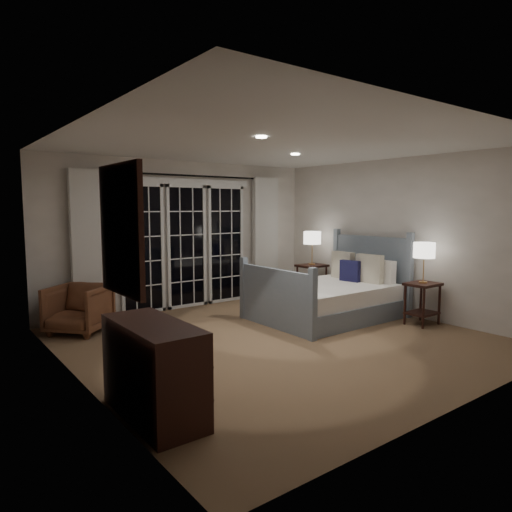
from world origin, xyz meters
TOP-DOWN VIEW (x-y plane):
  - floor at (0.00, 0.00)m, footprint 5.00×5.00m
  - ceiling at (0.00, 0.00)m, footprint 5.00×5.00m
  - wall_left at (-2.50, 0.00)m, footprint 0.02×5.00m
  - wall_right at (2.50, 0.00)m, footprint 0.02×5.00m
  - wall_back at (0.00, 2.50)m, footprint 5.00×0.02m
  - wall_front at (0.00, -2.50)m, footprint 5.00×0.02m
  - french_doors at (0.00, 2.46)m, footprint 2.50×0.04m
  - curtain_rod at (0.00, 2.40)m, footprint 3.50×0.03m
  - curtain_left at (-1.65, 2.38)m, footprint 0.55×0.10m
  - curtain_right at (1.65, 2.38)m, footprint 0.55×0.10m
  - downlight_a at (0.80, 0.60)m, footprint 0.12×0.12m
  - downlight_b at (-0.60, -0.40)m, footprint 0.12×0.12m
  - bed at (1.42, 0.46)m, footprint 2.13×1.52m
  - nightstand_left at (2.18, -0.68)m, footprint 0.48×0.38m
  - nightstand_right at (2.14, 1.60)m, footprint 0.51×0.41m
  - lamp_left at (2.18, -0.68)m, footprint 0.31×0.31m
  - lamp_right at (2.14, 1.60)m, footprint 0.32×0.32m
  - armchair at (-1.98, 1.91)m, footprint 1.02×1.02m
  - dresser at (-2.23, -1.07)m, footprint 0.47×1.11m
  - mirror at (-2.47, -1.07)m, footprint 0.05×0.85m

SIDE VIEW (x-z plane):
  - floor at x=0.00m, z-range 0.00..0.00m
  - bed at x=1.42m, z-range -0.30..0.94m
  - armchair at x=-1.98m, z-range 0.00..0.67m
  - dresser at x=-2.23m, z-range 0.00..0.79m
  - nightstand_left at x=2.18m, z-range 0.10..0.72m
  - nightstand_right at x=2.14m, z-range 0.11..0.77m
  - french_doors at x=0.00m, z-range -0.01..2.19m
  - lamp_left at x=2.18m, z-range 0.80..1.39m
  - curtain_left at x=-1.65m, z-range 0.02..2.27m
  - curtain_right at x=1.65m, z-range 0.02..2.27m
  - lamp_right at x=2.14m, z-range 0.85..1.46m
  - wall_left at x=-2.50m, z-range 0.00..2.50m
  - wall_right at x=2.50m, z-range 0.00..2.50m
  - wall_back at x=0.00m, z-range 0.00..2.50m
  - wall_front at x=0.00m, z-range 0.00..2.50m
  - mirror at x=-2.47m, z-range 1.05..2.05m
  - curtain_rod at x=0.00m, z-range 2.23..2.27m
  - downlight_a at x=0.80m, z-range 2.48..2.50m
  - downlight_b at x=-0.60m, z-range 2.48..2.50m
  - ceiling at x=0.00m, z-range 2.50..2.50m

